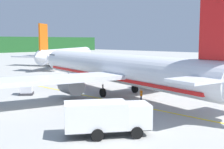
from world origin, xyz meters
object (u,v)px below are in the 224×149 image
airliner_foreground (115,69)px  airliner_mid_apron (67,55)px  service_truck_baggage (107,116)px  cargo_container_near (26,87)px  crew_loader_left (141,95)px

airliner_foreground → airliner_mid_apron: 44.49m
airliner_foreground → service_truck_baggage: size_ratio=6.41×
airliner_foreground → service_truck_baggage: bearing=-138.5°
airliner_mid_apron → service_truck_baggage: size_ratio=5.27×
airliner_foreground → airliner_mid_apron: (21.41, 39.00, -0.28)m
airliner_foreground → airliner_mid_apron: bearing=61.2°
cargo_container_near → service_truck_baggage: bearing=-102.2°
airliner_mid_apron → service_truck_baggage: airliner_mid_apron is taller
crew_loader_left → cargo_container_near: bearing=115.2°
airliner_foreground → service_truck_baggage: 17.38m
airliner_foreground → airliner_mid_apron: airliner_foreground is taller
service_truck_baggage → cargo_container_near: service_truck_baggage is taller
airliner_foreground → cargo_container_near: bearing=137.9°
cargo_container_near → crew_loader_left: bearing=-64.8°
airliner_mid_apron → crew_loader_left: 50.93m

